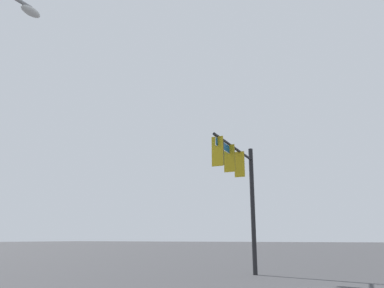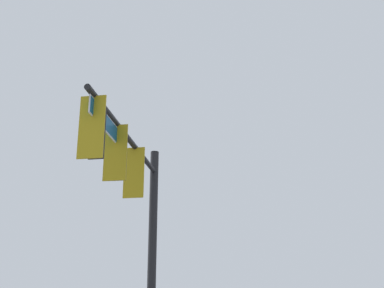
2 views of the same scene
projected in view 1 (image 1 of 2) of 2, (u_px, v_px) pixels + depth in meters
signal_pole_near at (240, 179)px, 18.64m from camera, size 5.88×0.68×6.73m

